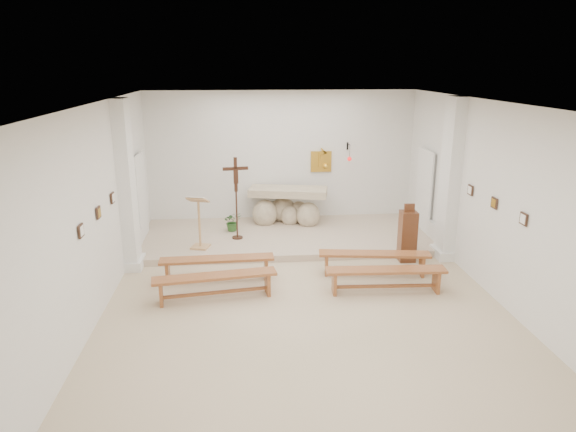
{
  "coord_description": "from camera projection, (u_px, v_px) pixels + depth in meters",
  "views": [
    {
      "loc": [
        -1.04,
        -8.35,
        4.1
      ],
      "look_at": [
        -0.14,
        1.6,
        1.16
      ],
      "focal_mm": 32.0,
      "sensor_mm": 36.0,
      "label": 1
    }
  ],
  "objects": [
    {
      "name": "bench_right_second",
      "position": [
        386.0,
        275.0,
        9.55
      ],
      "size": [
        2.25,
        0.46,
        0.47
      ],
      "rotation": [
        0.0,
        0.0,
        -0.05
      ],
      "color": "#9E5D2E",
      "rests_on": "ground"
    },
    {
      "name": "ceiling",
      "position": [
        305.0,
        105.0,
        8.24
      ],
      "size": [
        7.0,
        10.0,
        0.02
      ],
      "primitive_type": "cube",
      "color": "silver",
      "rests_on": "wall_back"
    },
    {
      "name": "crucifix_stand",
      "position": [
        236.0,
        192.0,
        11.88
      ],
      "size": [
        0.59,
        0.26,
        1.94
      ],
      "rotation": [
        0.0,
        0.0,
        0.15
      ],
      "color": "#3A2012",
      "rests_on": "sanctuary_platform"
    },
    {
      "name": "bench_left_front",
      "position": [
        217.0,
        263.0,
        10.1
      ],
      "size": [
        2.24,
        0.43,
        0.47
      ],
      "rotation": [
        0.0,
        0.0,
        0.03
      ],
      "color": "#9E5D2E",
      "rests_on": "ground"
    },
    {
      "name": "bench_right_front",
      "position": [
        374.0,
        258.0,
        10.37
      ],
      "size": [
        2.26,
        0.64,
        0.47
      ],
      "rotation": [
        0.0,
        0.0,
        -0.13
      ],
      "color": "#9E5D2E",
      "rests_on": "ground"
    },
    {
      "name": "sanctuary_platform",
      "position": [
        287.0,
        237.0,
        12.55
      ],
      "size": [
        6.98,
        3.0,
        0.15
      ],
      "primitive_type": "cube",
      "color": "tan",
      "rests_on": "ground"
    },
    {
      "name": "station_frame_left_rear",
      "position": [
        113.0,
        198.0,
        9.59
      ],
      "size": [
        0.03,
        0.2,
        0.2
      ],
      "primitive_type": "cube",
      "color": "#382318",
      "rests_on": "wall_left"
    },
    {
      "name": "ground",
      "position": [
        304.0,
        303.0,
        9.22
      ],
      "size": [
        7.0,
        10.0,
        0.0
      ],
      "primitive_type": "cube",
      "color": "#C9B091",
      "rests_on": "ground"
    },
    {
      "name": "station_frame_right_rear",
      "position": [
        470.0,
        190.0,
        10.19
      ],
      "size": [
        0.03,
        0.2,
        0.2
      ],
      "primitive_type": "cube",
      "color": "#382318",
      "rests_on": "wall_right"
    },
    {
      "name": "pilaster_right",
      "position": [
        450.0,
        180.0,
        10.93
      ],
      "size": [
        0.26,
        0.55,
        3.5
      ],
      "primitive_type": "cube",
      "color": "white",
      "rests_on": "ground"
    },
    {
      "name": "pilaster_left",
      "position": [
        127.0,
        187.0,
        10.35
      ],
      "size": [
        0.26,
        0.55,
        3.5
      ],
      "primitive_type": "cube",
      "color": "white",
      "rests_on": "ground"
    },
    {
      "name": "station_frame_left_front",
      "position": [
        81.0,
        231.0,
        7.67
      ],
      "size": [
        0.03,
        0.2,
        0.2
      ],
      "primitive_type": "cube",
      "color": "#382318",
      "rests_on": "wall_left"
    },
    {
      "name": "station_frame_right_front",
      "position": [
        524.0,
        219.0,
        8.27
      ],
      "size": [
        0.03,
        0.2,
        0.2
      ],
      "primitive_type": "cube",
      "color": "#382318",
      "rests_on": "wall_right"
    },
    {
      "name": "gold_wall_relief",
      "position": [
        321.0,
        162.0,
        13.59
      ],
      "size": [
        0.55,
        0.04,
        0.55
      ],
      "primitive_type": "cube",
      "color": "gold",
      "rests_on": "wall_back"
    },
    {
      "name": "bench_left_second",
      "position": [
        215.0,
        281.0,
        9.28
      ],
      "size": [
        2.26,
        0.66,
        0.47
      ],
      "rotation": [
        0.0,
        0.0,
        0.14
      ],
      "color": "#9E5D2E",
      "rests_on": "ground"
    },
    {
      "name": "wall_back",
      "position": [
        282.0,
        158.0,
        13.5
      ],
      "size": [
        7.0,
        0.02,
        3.5
      ],
      "primitive_type": "cube",
      "color": "silver",
      "rests_on": "ground"
    },
    {
      "name": "altar",
      "position": [
        287.0,
        208.0,
        13.29
      ],
      "size": [
        2.1,
        1.16,
        1.02
      ],
      "rotation": [
        0.0,
        0.0,
        -0.21
      ],
      "color": "beige",
      "rests_on": "sanctuary_platform"
    },
    {
      "name": "wall_right",
      "position": [
        501.0,
        204.0,
        9.03
      ],
      "size": [
        0.02,
        10.0,
        3.5
      ],
      "primitive_type": "cube",
      "color": "silver",
      "rests_on": "ground"
    },
    {
      "name": "lectern",
      "position": [
        199.0,
        222.0,
        11.38
      ],
      "size": [
        0.52,
        0.47,
        1.23
      ],
      "rotation": [
        0.0,
        0.0,
        -0.29
      ],
      "color": "tan",
      "rests_on": "sanctuary_platform"
    },
    {
      "name": "radiator_left",
      "position": [
        137.0,
        244.0,
        11.43
      ],
      "size": [
        0.1,
        0.85,
        0.52
      ],
      "primitive_type": "cube",
      "color": "silver",
      "rests_on": "ground"
    },
    {
      "name": "radiator_right",
      "position": [
        435.0,
        235.0,
        12.02
      ],
      "size": [
        0.1,
        0.85,
        0.52
      ],
      "primitive_type": "cube",
      "color": "silver",
      "rests_on": "ground"
    },
    {
      "name": "wall_left",
      "position": [
        94.0,
        214.0,
        8.43
      ],
      "size": [
        0.02,
        10.0,
        3.5
      ],
      "primitive_type": "cube",
      "color": "silver",
      "rests_on": "ground"
    },
    {
      "name": "station_frame_left_mid",
      "position": [
        98.0,
        213.0,
        8.63
      ],
      "size": [
        0.03,
        0.2,
        0.2
      ],
      "primitive_type": "cube",
      "color": "#382318",
      "rests_on": "wall_left"
    },
    {
      "name": "station_frame_right_mid",
      "position": [
        494.0,
        203.0,
        9.23
      ],
      "size": [
        0.03,
        0.2,
        0.2
      ],
      "primitive_type": "cube",
      "color": "#382318",
      "rests_on": "wall_right"
    },
    {
      "name": "potted_plant",
      "position": [
        233.0,
        221.0,
        12.68
      ],
      "size": [
        0.52,
        0.47,
        0.48
      ],
      "primitive_type": "imported",
      "rotation": [
        0.0,
        0.0,
        0.26
      ],
      "color": "#2A5722",
      "rests_on": "sanctuary_platform"
    },
    {
      "name": "sanctuary_lamp",
      "position": [
        349.0,
        157.0,
        13.36
      ],
      "size": [
        0.11,
        0.36,
        0.44
      ],
      "color": "black",
      "rests_on": "wall_back"
    },
    {
      "name": "donation_pedestal",
      "position": [
        407.0,
        236.0,
        11.06
      ],
      "size": [
        0.35,
        0.35,
        1.28
      ],
      "rotation": [
        0.0,
        0.0,
        -0.02
      ],
      "color": "brown",
      "rests_on": "ground"
    }
  ]
}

